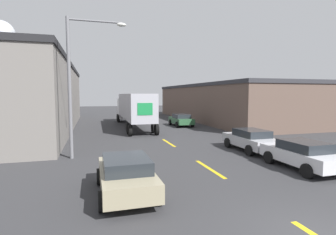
# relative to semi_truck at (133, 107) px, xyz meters

# --- Properties ---
(road_centerline) EXTENTS (0.20, 17.85, 0.01)m
(road_centerline) POSITION_rel_semi_truck_xyz_m (1.10, -17.84, -2.29)
(road_centerline) COLOR gold
(road_centerline) RESTS_ON ground_plane
(warehouse_left) EXTENTS (9.63, 29.95, 6.91)m
(warehouse_left) POSITION_rel_semi_truck_xyz_m (-11.15, 1.07, 1.17)
(warehouse_left) COLOR slate
(warehouse_left) RESTS_ON ground_plane
(warehouse_right) EXTENTS (12.05, 29.24, 5.12)m
(warehouse_right) POSITION_rel_semi_truck_xyz_m (14.56, 4.95, 0.27)
(warehouse_right) COLOR brown
(warehouse_right) RESTS_ON ground_plane
(semi_truck) EXTENTS (2.86, 15.11, 3.76)m
(semi_truck) POSITION_rel_semi_truck_xyz_m (0.00, 0.00, 0.00)
(semi_truck) COLOR silver
(semi_truck) RESTS_ON ground_plane
(parked_car_right_near) EXTENTS (2.07, 4.23, 1.41)m
(parked_car_right_near) POSITION_rel_semi_truck_xyz_m (5.52, -19.13, -1.53)
(parked_car_right_near) COLOR silver
(parked_car_right_near) RESTS_ON ground_plane
(parked_car_right_far) EXTENTS (2.07, 4.23, 1.41)m
(parked_car_right_far) POSITION_rel_semi_truck_xyz_m (5.52, -0.66, -1.53)
(parked_car_right_far) COLOR #2D5B38
(parked_car_right_far) RESTS_ON ground_plane
(parked_car_right_mid) EXTENTS (2.07, 4.23, 1.41)m
(parked_car_right_mid) POSITION_rel_semi_truck_xyz_m (5.52, -14.70, -1.53)
(parked_car_right_mid) COLOR #B2B2B7
(parked_car_right_mid) RESTS_ON ground_plane
(parked_car_left_near) EXTENTS (2.07, 4.23, 1.41)m
(parked_car_left_near) POSITION_rel_semi_truck_xyz_m (-3.31, -20.00, -1.53)
(parked_car_left_near) COLOR tan
(parked_car_left_near) RESTS_ON ground_plane
(water_tower) EXTENTS (4.52, 4.52, 16.17)m
(water_tower) POSITION_rel_semi_truck_xyz_m (-19.04, 21.91, 11.24)
(water_tower) COLOR #47474C
(water_tower) RESTS_ON ground_plane
(street_lamp) EXTENTS (3.36, 0.32, 8.02)m
(street_lamp) POSITION_rel_semi_truck_xyz_m (-5.23, -13.65, 2.44)
(street_lamp) COLOR slate
(street_lamp) RESTS_ON ground_plane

